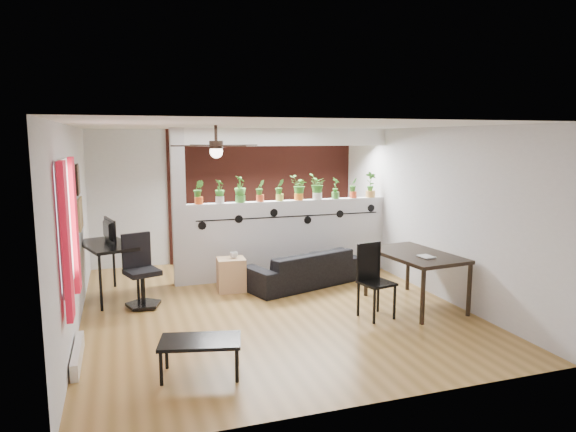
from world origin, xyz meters
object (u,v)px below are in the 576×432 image
Objects in this scene: potted_plant_6 at (317,186)px; cup at (234,255)px; sofa at (303,268)px; potted_plant_2 at (240,188)px; ceiling_fan at (216,147)px; folding_chair at (373,273)px; potted_plant_0 at (199,191)px; potted_plant_5 at (299,187)px; potted_plant_9 at (371,184)px; coffee_table at (200,344)px; potted_plant_3 at (260,190)px; potted_plant_8 at (353,187)px; cube_shelf at (231,275)px; potted_plant_4 at (280,189)px; computer_desk at (106,249)px; dining_table at (415,259)px; potted_plant_7 at (336,187)px; office_chair at (141,275)px.

cup is (-1.66, -0.60, -1.01)m from potted_plant_6.
sofa is at bearing -1.99° from cup.
ceiling_fan is at bearing -111.86° from potted_plant_2.
sofa is 1.79m from folding_chair.
potted_plant_5 is at bearing 0.00° from potted_plant_0.
potted_plant_5 is 1.40m from potted_plant_9.
potted_plant_5 is (1.05, 0.00, -0.01)m from potted_plant_2.
cup is at bearing 70.99° from coffee_table.
ceiling_fan is 3.17× the size of potted_plant_3.
potted_plant_8 is 0.41× the size of coffee_table.
potted_plant_3 is 0.70× the size of cube_shelf.
potted_plant_4 is (0.35, 0.00, 0.00)m from potted_plant_3.
potted_plant_5 is 0.33× the size of computer_desk.
potted_plant_8 is at bearing 89.74° from dining_table.
potted_plant_8 is 4.93m from coffee_table.
potted_plant_2 is at bearing 180.00° from potted_plant_9.
cup is (0.45, -0.60, -0.98)m from potted_plant_0.
potted_plant_7 is 0.30× the size of computer_desk.
potted_plant_6 is at bearing 40.24° from ceiling_fan.
potted_plant_0 reaches higher than folding_chair.
potted_plant_0 is at bearing 14.39° from computer_desk.
sofa is (1.63, 1.16, -2.03)m from ceiling_fan.
potted_plant_3 is 0.41× the size of coffee_table.
potted_plant_9 is 0.36× the size of computer_desk.
potted_plant_5 is at bearing 45.39° from ceiling_fan.
ceiling_fan is 2.16m from cup.
potted_plant_0 is 1.76m from office_chair.
potted_plant_3 is at bearing 180.00° from potted_plant_4.
potted_plant_9 is at bearing 0.00° from potted_plant_5.
potted_plant_0 reaches higher than potted_plant_3.
potted_plant_7 is 0.43× the size of coffee_table.
office_chair reaches higher than folding_chair.
potted_plant_6 is at bearing 87.36° from folding_chair.
cube_shelf is (-0.30, -0.60, -1.32)m from potted_plant_2.
office_chair is 1.03× the size of folding_chair.
coffee_table is (-0.50, -1.62, -1.97)m from ceiling_fan.
potted_plant_8 is at bearing 45.76° from coffee_table.
dining_table is at bearing -28.66° from cube_shelf.
potted_plant_6 is 4.49m from coffee_table.
sofa is at bearing 102.70° from folding_chair.
potted_plant_5 reaches higher than potted_plant_8.
computer_desk is 3.22m from coffee_table.
cube_shelf is at bearing -20.07° from sofa.
potted_plant_8 is 0.36× the size of office_chair.
coffee_table is at bearing -104.00° from cube_shelf.
potted_plant_7 is 4.02m from computer_desk.
ceiling_fan is 2.41m from cube_shelf.
ceiling_fan is at bearing -144.00° from potted_plant_7.
potted_plant_6 is at bearing 23.50° from cube_shelf.
folding_chair reaches higher than cube_shelf.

